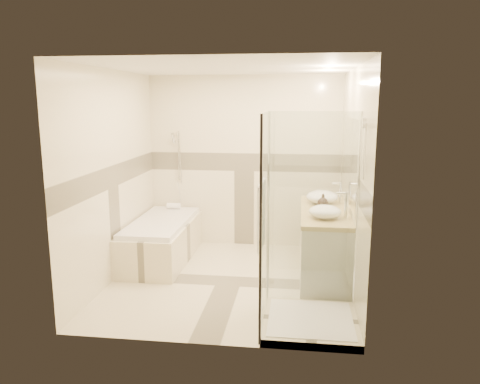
# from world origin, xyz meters

# --- Properties ---
(room) EXTENTS (2.82, 3.02, 2.52)m
(room) POSITION_xyz_m (0.06, 0.01, 1.26)
(room) COLOR beige
(room) RESTS_ON ground
(bathtub) EXTENTS (0.75, 1.70, 0.56)m
(bathtub) POSITION_xyz_m (-1.02, 0.65, 0.31)
(bathtub) COLOR beige
(bathtub) RESTS_ON ground
(vanity) EXTENTS (0.58, 1.62, 0.85)m
(vanity) POSITION_xyz_m (1.12, 0.30, 0.43)
(vanity) COLOR silver
(vanity) RESTS_ON ground
(shower_enclosure) EXTENTS (0.96, 0.93, 2.04)m
(shower_enclosure) POSITION_xyz_m (0.83, -0.97, 0.51)
(shower_enclosure) COLOR beige
(shower_enclosure) RESTS_ON ground
(vessel_sink_near) EXTENTS (0.41, 0.41, 0.16)m
(vessel_sink_near) POSITION_xyz_m (1.10, 0.66, 0.93)
(vessel_sink_near) COLOR white
(vessel_sink_near) RESTS_ON vanity
(vessel_sink_far) EXTENTS (0.36, 0.36, 0.14)m
(vessel_sink_far) POSITION_xyz_m (1.10, -0.11, 0.92)
(vessel_sink_far) COLOR white
(vessel_sink_far) RESTS_ON vanity
(faucet_near) EXTENTS (0.11, 0.03, 0.28)m
(faucet_near) POSITION_xyz_m (1.32, 0.66, 1.01)
(faucet_near) COLOR silver
(faucet_near) RESTS_ON vanity
(faucet_far) EXTENTS (0.13, 0.03, 0.31)m
(faucet_far) POSITION_xyz_m (1.32, -0.11, 1.03)
(faucet_far) COLOR silver
(faucet_far) RESTS_ON vanity
(amenity_bottle_a) EXTENTS (0.08, 0.08, 0.14)m
(amenity_bottle_a) POSITION_xyz_m (1.10, 0.22, 0.92)
(amenity_bottle_a) COLOR black
(amenity_bottle_a) RESTS_ON vanity
(amenity_bottle_b) EXTENTS (0.14, 0.14, 0.17)m
(amenity_bottle_b) POSITION_xyz_m (1.10, 0.42, 0.93)
(amenity_bottle_b) COLOR black
(amenity_bottle_b) RESTS_ON vanity
(folded_towels) EXTENTS (0.20, 0.28, 0.08)m
(folded_towels) POSITION_xyz_m (1.10, 1.02, 0.89)
(folded_towels) COLOR white
(folded_towels) RESTS_ON vanity
(rolled_towel) EXTENTS (0.20, 0.09, 0.09)m
(rolled_towel) POSITION_xyz_m (-1.03, 1.30, 0.60)
(rolled_towel) COLOR white
(rolled_towel) RESTS_ON bathtub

